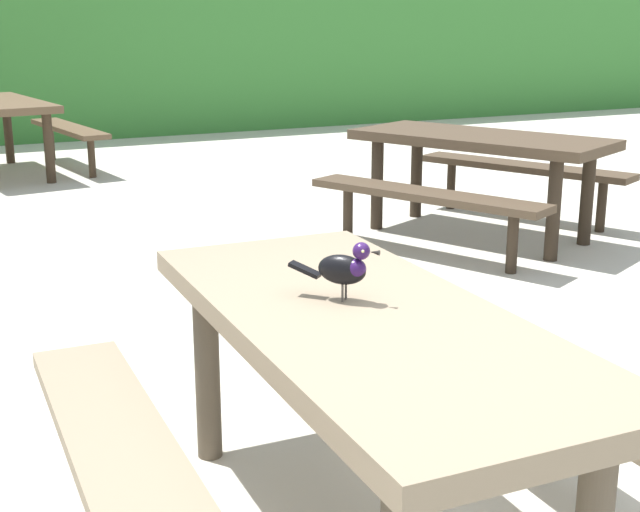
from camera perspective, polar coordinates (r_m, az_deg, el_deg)
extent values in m
cube|color=#84725B|center=(2.56, 2.85, -4.31)|extent=(0.81, 1.82, 0.07)
cylinder|color=brown|center=(3.21, -7.27, -7.31)|extent=(0.09, 0.09, 0.67)
cylinder|color=brown|center=(3.39, 1.39, -5.94)|extent=(0.09, 0.09, 0.67)
cube|color=#84725B|center=(2.47, -12.27, -12.84)|extent=(0.32, 1.72, 0.05)
cylinder|color=brown|center=(3.13, -14.60, -11.15)|extent=(0.07, 0.07, 0.39)
cube|color=#84725B|center=(3.03, 14.77, -7.52)|extent=(0.32, 1.72, 0.05)
cylinder|color=brown|center=(3.59, 8.11, -7.25)|extent=(0.07, 0.07, 0.39)
ellipsoid|color=black|center=(2.61, 1.42, -0.88)|extent=(0.15, 0.16, 0.09)
ellipsoid|color=#2D144C|center=(2.60, 2.27, -0.84)|extent=(0.09, 0.09, 0.06)
sphere|color=#2D144C|center=(2.58, 2.68, 0.32)|extent=(0.05, 0.05, 0.05)
sphere|color=#EAE08C|center=(2.59, 3.07, 0.51)|extent=(0.01, 0.01, 0.01)
sphere|color=#EAE08C|center=(2.55, 2.77, 0.31)|extent=(0.01, 0.01, 0.01)
cone|color=black|center=(2.56, 3.54, 0.23)|extent=(0.03, 0.03, 0.02)
cube|color=black|center=(2.66, -0.98, -0.88)|extent=(0.09, 0.10, 0.04)
cylinder|color=#47423D|center=(2.64, 1.68, -2.23)|extent=(0.01, 0.01, 0.05)
cylinder|color=#47423D|center=(2.62, 1.46, -2.41)|extent=(0.01, 0.01, 0.05)
cube|color=#473828|center=(6.41, 10.31, 7.40)|extent=(1.45, 1.95, 0.07)
cylinder|color=#2E241A|center=(5.93, 14.80, 2.86)|extent=(0.09, 0.09, 0.67)
cylinder|color=#2E241A|center=(6.41, 16.81, 3.63)|extent=(0.09, 0.09, 0.67)
cylinder|color=#2E241A|center=(6.62, 3.70, 4.61)|extent=(0.09, 0.09, 0.67)
cylinder|color=#2E241A|center=(7.05, 6.23, 5.22)|extent=(0.09, 0.09, 0.67)
cube|color=#473828|center=(5.86, 6.82, 3.93)|extent=(0.98, 1.67, 0.05)
cylinder|color=#2E241A|center=(5.60, 12.28, 0.84)|extent=(0.07, 0.07, 0.39)
cylinder|color=#2E241A|center=(6.27, 1.81, 2.72)|extent=(0.07, 0.07, 0.39)
cube|color=#473828|center=(7.07, 12.98, 5.60)|extent=(0.98, 1.67, 0.05)
cylinder|color=#2E241A|center=(6.85, 17.66, 3.09)|extent=(0.07, 0.07, 0.39)
cylinder|color=#2E241A|center=(7.41, 8.43, 4.53)|extent=(0.07, 0.07, 0.39)
cylinder|color=#382B1D|center=(8.82, -17.08, 6.67)|extent=(0.09, 0.09, 0.67)
cylinder|color=#382B1D|center=(10.16, -19.43, 7.54)|extent=(0.09, 0.09, 0.67)
cube|color=brown|center=(9.60, -15.87, 7.90)|extent=(0.52, 1.73, 0.05)
cylinder|color=#382B1D|center=(9.02, -14.48, 6.14)|extent=(0.07, 0.07, 0.39)
cylinder|color=#382B1D|center=(10.23, -16.92, 7.01)|extent=(0.07, 0.07, 0.39)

